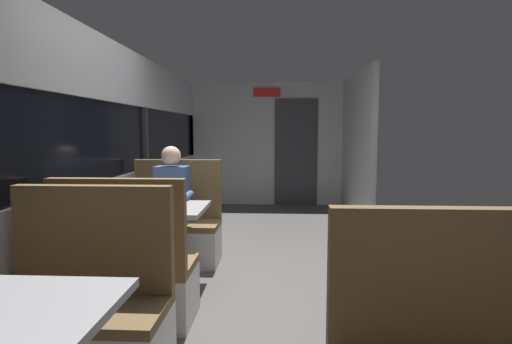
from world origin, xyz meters
TOP-DOWN VIEW (x-y plane):
  - ground_plane at (0.00, 0.00)m, footprint 3.30×9.20m
  - carriage_window_panel_left at (-1.45, 0.00)m, footprint 0.09×8.48m
  - carriage_end_bulkhead at (0.06, 4.19)m, footprint 2.90×0.11m
  - carriage_aisle_panel_right at (1.45, 3.00)m, footprint 0.08×2.40m
  - bench_near_window_facing_entry at (-0.89, -1.39)m, footprint 0.95×0.50m
  - dining_table_mid_window at (-0.89, -0.00)m, footprint 0.90×0.70m
  - bench_mid_window_facing_end at (-0.89, -0.70)m, footprint 0.95×0.50m
  - bench_mid_window_facing_entry at (-0.89, 0.70)m, footprint 0.95×0.50m
  - seated_passenger at (-0.89, 0.62)m, footprint 0.47×0.55m
  - coffee_cup_primary at (-1.10, -0.07)m, footprint 0.07×0.07m

SIDE VIEW (x-z plane):
  - ground_plane at x=0.00m, z-range -0.02..0.00m
  - bench_near_window_facing_entry at x=-0.89m, z-range -0.22..0.88m
  - bench_mid_window_facing_end at x=-0.89m, z-range -0.22..0.88m
  - bench_mid_window_facing_entry at x=-0.89m, z-range -0.22..0.88m
  - seated_passenger at x=-0.89m, z-range -0.09..1.17m
  - dining_table_mid_window at x=-0.89m, z-range 0.27..1.01m
  - coffee_cup_primary at x=-1.10m, z-range 0.74..0.83m
  - carriage_window_panel_left at x=-1.45m, z-range -0.04..2.26m
  - carriage_end_bulkhead at x=0.06m, z-range -0.01..2.29m
  - carriage_aisle_panel_right at x=1.45m, z-range 0.00..2.30m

